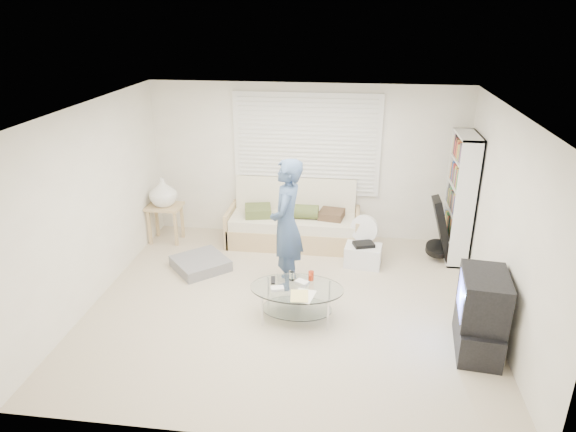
# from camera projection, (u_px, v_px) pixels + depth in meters

# --- Properties ---
(ground) EXTENTS (5.00, 5.00, 0.00)m
(ground) POSITION_uv_depth(u_px,v_px,m) (289.00, 304.00, 6.62)
(ground) COLOR #BFAF94
(ground) RESTS_ON ground
(room_shell) EXTENTS (5.02, 4.52, 2.51)m
(room_shell) POSITION_uv_depth(u_px,v_px,m) (294.00, 172.00, 6.45)
(room_shell) COLOR silver
(room_shell) RESTS_ON ground
(window_blinds) EXTENTS (2.32, 0.08, 1.62)m
(window_blinds) POSITION_uv_depth(u_px,v_px,m) (306.00, 145.00, 8.06)
(window_blinds) COLOR silver
(window_blinds) RESTS_ON ground
(futon_sofa) EXTENTS (2.09, 0.84, 1.02)m
(futon_sofa) POSITION_uv_depth(u_px,v_px,m) (294.00, 223.00, 8.24)
(futon_sofa) COLOR tan
(futon_sofa) RESTS_ON ground
(grey_floor_pillow) EXTENTS (0.98, 0.98, 0.16)m
(grey_floor_pillow) POSITION_uv_depth(u_px,v_px,m) (201.00, 263.00, 7.50)
(grey_floor_pillow) COLOR slate
(grey_floor_pillow) RESTS_ON ground
(side_table) EXTENTS (0.54, 0.44, 1.08)m
(side_table) POSITION_uv_depth(u_px,v_px,m) (163.00, 195.00, 8.12)
(side_table) COLOR tan
(side_table) RESTS_ON ground
(bookshelf) EXTENTS (0.30, 0.80, 1.91)m
(bookshelf) POSITION_uv_depth(u_px,v_px,m) (460.00, 198.00, 7.53)
(bookshelf) COLOR white
(bookshelf) RESTS_ON ground
(guitar_case) EXTENTS (0.40, 0.36, 0.97)m
(guitar_case) POSITION_uv_depth(u_px,v_px,m) (441.00, 234.00, 7.62)
(guitar_case) COLOR black
(guitar_case) RESTS_ON ground
(floor_fan) EXTENTS (0.44, 0.29, 0.71)m
(floor_fan) POSITION_uv_depth(u_px,v_px,m) (363.00, 233.00, 7.70)
(floor_fan) COLOR white
(floor_fan) RESTS_ON ground
(storage_bin) EXTENTS (0.56, 0.43, 0.36)m
(storage_bin) POSITION_uv_depth(u_px,v_px,m) (363.00, 255.00, 7.56)
(storage_bin) COLOR white
(storage_bin) RESTS_ON ground
(tv_unit) EXTENTS (0.54, 0.90, 0.93)m
(tv_unit) POSITION_uv_depth(u_px,v_px,m) (481.00, 314.00, 5.59)
(tv_unit) COLOR black
(tv_unit) RESTS_ON ground
(coffee_table) EXTENTS (1.14, 0.73, 0.54)m
(coffee_table) POSITION_uv_depth(u_px,v_px,m) (297.00, 293.00, 6.22)
(coffee_table) COLOR silver
(coffee_table) RESTS_ON ground
(standing_person) EXTENTS (0.48, 0.69, 1.80)m
(standing_person) POSITION_uv_depth(u_px,v_px,m) (286.00, 225.00, 6.75)
(standing_person) COLOR navy
(standing_person) RESTS_ON ground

